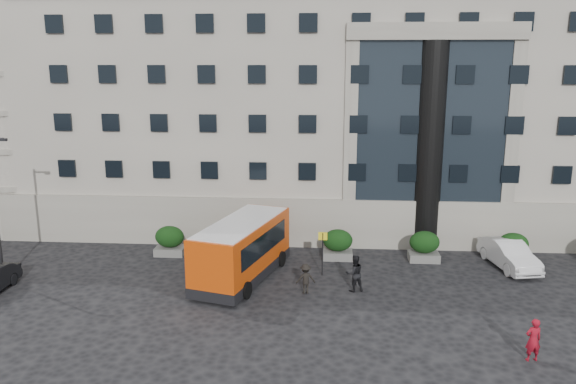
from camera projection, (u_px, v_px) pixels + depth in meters
name	position (u px, v px, depth m)	size (l,w,h in m)	color
ground	(208.00, 310.00, 27.16)	(120.00, 120.00, 0.00)	black
civic_building	(332.00, 96.00, 46.10)	(44.00, 24.00, 18.00)	gray
entrance_column	(429.00, 148.00, 34.89)	(1.80, 1.80, 13.00)	black
apartment_far	(39.00, 68.00, 63.42)	(13.00, 13.00, 22.00)	#85674D
hedge_a	(170.00, 240.00, 34.80)	(1.80, 1.26, 1.84)	#5D5D5B
hedge_b	(253.00, 242.00, 34.45)	(1.80, 1.26, 1.84)	#5D5D5B
hedge_c	(338.00, 244.00, 34.10)	(1.80, 1.26, 1.84)	#5D5D5B
hedge_d	(424.00, 246.00, 33.75)	(1.80, 1.26, 1.84)	#5D5D5B
hedge_e	(513.00, 248.00, 33.40)	(1.80, 1.26, 1.84)	#5D5D5B
bus_stop_sign	(323.00, 246.00, 31.26)	(0.50, 0.08, 2.52)	#262628
minibus	(242.00, 247.00, 30.81)	(4.77, 8.25, 3.26)	#C03C09
red_truck	(89.00, 205.00, 41.84)	(2.58, 5.02, 2.63)	maroon
parked_car_d	(32.00, 210.00, 43.18)	(2.10, 4.55, 1.26)	black
white_taxi	(509.00, 254.00, 32.68)	(1.69, 4.86, 1.60)	silver
pedestrian_a	(533.00, 340.00, 22.40)	(0.66, 0.43, 1.81)	maroon
pedestrian_b	(354.00, 273.00, 29.23)	(0.96, 0.74, 1.97)	black
pedestrian_c	(306.00, 279.00, 28.99)	(1.03, 0.59, 1.60)	black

